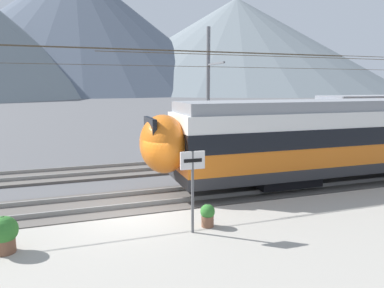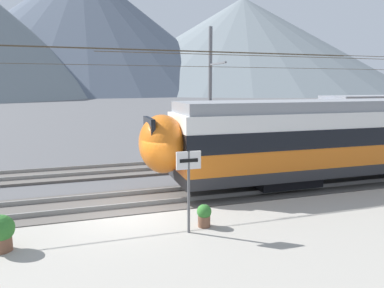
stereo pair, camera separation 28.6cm
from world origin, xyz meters
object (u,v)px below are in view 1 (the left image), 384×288
Objects in this scene: catenary_mast_far_side at (209,91)px; potted_plant_platform_edge at (4,232)px; platform_sign at (193,174)px; potted_plant_by_shelter at (208,214)px.

catenary_mast_far_side is 48.89× the size of potted_plant_platform_edge.
catenary_mast_far_side is 15.18m from potted_plant_platform_edge.
potted_plant_by_shelter is at bearing 25.92° from platform_sign.
potted_plant_by_shelter is at bearing -0.48° from potted_plant_platform_edge.
catenary_mast_far_side is 12.67m from platform_sign.
catenary_mast_far_side is at bearing 68.87° from potted_plant_by_shelter.
potted_plant_by_shelter is (0.56, 0.27, -1.34)m from platform_sign.
platform_sign is 4.99m from potted_plant_platform_edge.
catenary_mast_far_side is at bearing 48.95° from potted_plant_platform_edge.
catenary_mast_far_side reaches higher than potted_plant_by_shelter.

